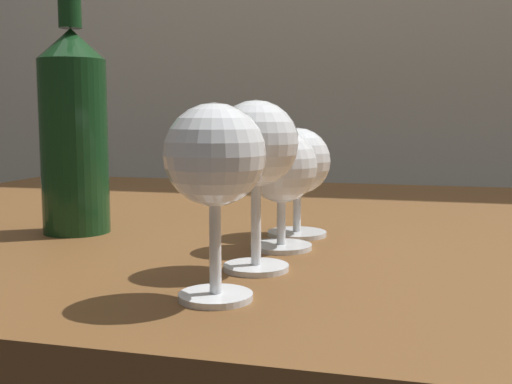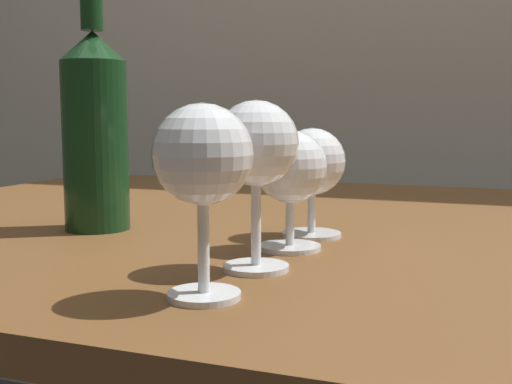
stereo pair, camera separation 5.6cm
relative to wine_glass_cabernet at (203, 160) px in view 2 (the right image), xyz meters
The scene contains 6 objects.
dining_table 0.42m from the wine_glass_cabernet, 76.02° to the left, with size 1.54×0.96×0.75m.
wine_glass_cabernet is the anchor object (origin of this frame).
wine_glass_amber 0.10m from the wine_glass_cabernet, 86.36° to the left, with size 0.07×0.07×0.15m.
wine_glass_merlot 0.19m from the wine_glass_cabernet, 87.49° to the left, with size 0.07×0.07×0.12m.
wine_glass_white 0.27m from the wine_glass_cabernet, 87.78° to the left, with size 0.07×0.07×0.12m.
wine_bottle 0.33m from the wine_glass_cabernet, 137.98° to the left, with size 0.08×0.08×0.31m.
Camera 2 is at (0.11, -0.79, 0.89)m, focal length 44.54 mm.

